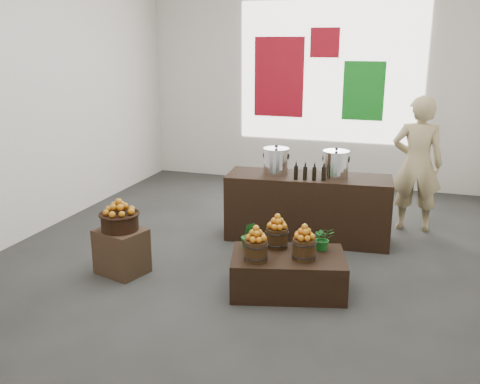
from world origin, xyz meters
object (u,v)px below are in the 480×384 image
(counter, at_px, (308,208))
(shopper, at_px, (417,164))
(display_table, at_px, (288,273))
(stock_pot_left, at_px, (276,162))
(crate, at_px, (122,251))
(wicker_basket, at_px, (120,222))
(stock_pot_center, at_px, (336,165))

(counter, distance_m, shopper, 1.63)
(display_table, distance_m, shopper, 2.79)
(counter, relative_size, shopper, 1.13)
(display_table, relative_size, stock_pot_left, 3.59)
(crate, xyz_separation_m, counter, (1.77, 1.72, 0.17))
(wicker_basket, relative_size, display_table, 0.35)
(wicker_basket, xyz_separation_m, display_table, (1.88, 0.14, -0.40))
(crate, distance_m, stock_pot_left, 2.28)
(counter, distance_m, stock_pot_left, 0.73)
(wicker_basket, xyz_separation_m, counter, (1.77, 1.72, -0.18))
(crate, height_order, counter, counter)
(display_table, height_order, shopper, shopper)
(wicker_basket, xyz_separation_m, stock_pot_left, (1.34, 1.68, 0.42))
(wicker_basket, height_order, display_table, wicker_basket)
(counter, xyz_separation_m, stock_pot_center, (0.33, 0.03, 0.59))
(counter, height_order, stock_pot_left, stock_pot_left)
(stock_pot_center, height_order, shopper, shopper)
(display_table, relative_size, shopper, 0.63)
(stock_pot_left, distance_m, shopper, 1.95)
(crate, height_order, display_table, crate)
(crate, height_order, shopper, shopper)
(display_table, xyz_separation_m, shopper, (1.20, 2.41, 0.73))
(stock_pot_center, bearing_deg, shopper, 38.95)
(display_table, bearing_deg, shopper, 48.71)
(display_table, xyz_separation_m, stock_pot_left, (-0.54, 1.54, 0.82))
(wicker_basket, bearing_deg, counter, 44.15)
(shopper, bearing_deg, stock_pot_center, 36.76)
(crate, relative_size, counter, 0.24)
(stock_pot_left, bearing_deg, shopper, 26.47)
(stock_pot_left, relative_size, stock_pot_center, 1.00)
(counter, bearing_deg, wicker_basket, -141.43)
(stock_pot_left, bearing_deg, stock_pot_center, 5.58)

